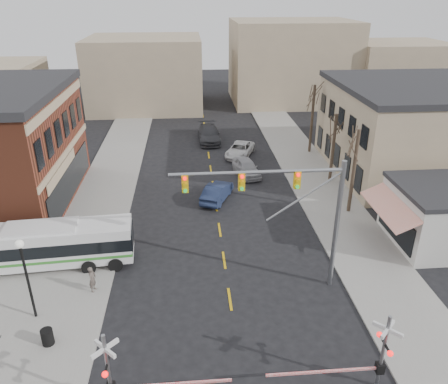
# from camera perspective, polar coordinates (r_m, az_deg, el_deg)

# --- Properties ---
(ground) EXTENTS (160.00, 160.00, 0.00)m
(ground) POSITION_cam_1_polar(r_m,az_deg,el_deg) (24.46, 1.23, -16.76)
(ground) COLOR black
(ground) RESTS_ON ground
(sidewalk_west) EXTENTS (5.00, 60.00, 0.12)m
(sidewalk_west) POSITION_cam_1_polar(r_m,az_deg,el_deg) (42.10, -14.62, 1.55)
(sidewalk_west) COLOR gray
(sidewalk_west) RESTS_ON ground
(sidewalk_east) EXTENTS (5.00, 60.00, 0.12)m
(sidewalk_east) POSITION_cam_1_polar(r_m,az_deg,el_deg) (42.99, 11.16, 2.41)
(sidewalk_east) COLOR gray
(sidewalk_east) RESTS_ON ground
(tan_building) EXTENTS (20.30, 15.30, 8.50)m
(tan_building) POSITION_cam_1_polar(r_m,az_deg,el_deg) (46.62, 26.71, 7.45)
(tan_building) COLOR gray
(tan_building) RESTS_ON ground
(tree_east_a) EXTENTS (0.28, 0.28, 6.75)m
(tree_east_a) POSITION_cam_1_polar(r_m,az_deg,el_deg) (35.03, 16.56, 2.56)
(tree_east_a) COLOR #382B21
(tree_east_a) RESTS_ON sidewalk_east
(tree_east_b) EXTENTS (0.28, 0.28, 6.30)m
(tree_east_b) POSITION_cam_1_polar(r_m,az_deg,el_deg) (40.46, 14.05, 5.54)
(tree_east_b) COLOR #382B21
(tree_east_b) RESTS_ON sidewalk_east
(tree_east_c) EXTENTS (0.28, 0.28, 7.20)m
(tree_east_c) POSITION_cam_1_polar(r_m,az_deg,el_deg) (47.67, 11.42, 9.31)
(tree_east_c) COLOR #382B21
(tree_east_c) RESTS_ON sidewalk_east
(transit_bus) EXTENTS (11.15, 3.23, 2.83)m
(transit_bus) POSITION_cam_1_polar(r_m,az_deg,el_deg) (29.93, -22.47, -6.43)
(transit_bus) COLOR silver
(transit_bus) RESTS_ON ground
(traffic_signal_mast) EXTENTS (9.49, 0.30, 8.00)m
(traffic_signal_mast) POSITION_cam_1_polar(r_m,az_deg,el_deg) (24.23, 8.98, -1.18)
(traffic_signal_mast) COLOR gray
(traffic_signal_mast) RESTS_ON ground
(rr_crossing_west) EXTENTS (5.60, 1.36, 4.00)m
(rr_crossing_west) POSITION_cam_1_polar(r_m,az_deg,el_deg) (19.91, -13.53, -21.93)
(rr_crossing_west) COLOR gray
(rr_crossing_west) RESTS_ON ground
(rr_crossing_east) EXTENTS (5.60, 1.36, 4.00)m
(rr_crossing_east) POSITION_cam_1_polar(r_m,az_deg,el_deg) (21.15, 18.92, -19.35)
(rr_crossing_east) COLOR gray
(rr_crossing_east) RESTS_ON ground
(street_lamp) EXTENTS (0.44, 0.44, 4.80)m
(street_lamp) POSITION_cam_1_polar(r_m,az_deg,el_deg) (24.83, -24.66, -8.55)
(street_lamp) COLOR black
(street_lamp) RESTS_ON sidewalk_west
(trash_bin) EXTENTS (0.60, 0.60, 0.86)m
(trash_bin) POSITION_cam_1_polar(r_m,az_deg,el_deg) (24.55, -22.07, -17.13)
(trash_bin) COLOR black
(trash_bin) RESTS_ON sidewalk_west
(car_a) EXTENTS (2.66, 4.78, 1.54)m
(car_a) POSITION_cam_1_polar(r_m,az_deg,el_deg) (41.76, 2.95, 3.23)
(car_a) COLOR #A2A1A5
(car_a) RESTS_ON ground
(car_b) EXTENTS (3.18, 4.74, 1.48)m
(car_b) POSITION_cam_1_polar(r_m,az_deg,el_deg) (36.73, -0.91, 0.02)
(car_b) COLOR #1A2441
(car_b) RESTS_ON ground
(car_c) EXTENTS (3.98, 5.45, 1.38)m
(car_c) POSITION_cam_1_polar(r_m,az_deg,el_deg) (46.61, 2.10, 5.52)
(car_c) COLOR silver
(car_c) RESTS_ON ground
(car_d) EXTENTS (2.55, 5.99, 1.72)m
(car_d) POSITION_cam_1_polar(r_m,az_deg,el_deg) (51.23, -1.97, 7.55)
(car_d) COLOR #38393D
(car_d) RESTS_ON ground
(pedestrian_near) EXTENTS (0.53, 0.67, 1.62)m
(pedestrian_near) POSITION_cam_1_polar(r_m,az_deg,el_deg) (27.04, -16.82, -10.84)
(pedestrian_near) COLOR #584E46
(pedestrian_near) RESTS_ON sidewalk_west
(pedestrian_far) EXTENTS (1.05, 1.16, 1.93)m
(pedestrian_far) POSITION_cam_1_polar(r_m,az_deg,el_deg) (31.56, -20.00, -5.43)
(pedestrian_far) COLOR #34425C
(pedestrian_far) RESTS_ON sidewalk_west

